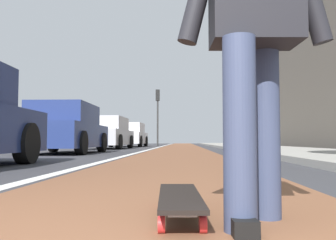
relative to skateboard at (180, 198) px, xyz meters
The scene contains 12 objects.
ground_plane 8.57m from the skateboard, ahead, with size 80.00×80.00×0.00m, color #38383D.
bike_lane_paint 22.57m from the skateboard, ahead, with size 56.00×2.31×0.00m, color brown.
lane_stripe_white 18.63m from the skateboard, ahead, with size 52.00×0.16×0.01m, color silver.
sidewalk_curb 16.92m from the skateboard, 11.73° to the right, with size 52.00×3.20×0.11m, color #9E9B93.
building_facade 22.34m from the skateboard, 17.50° to the right, with size 40.00×1.20×11.81m, color #665D53.
skateboard is the anchor object (origin of this frame).
skater_person 0.92m from the skateboard, 113.37° to the right, with size 0.47×0.72×1.64m.
parked_car_mid 9.65m from the skateboard, 21.61° to the left, with size 4.18×1.91×1.48m.
parked_car_far 15.59m from the skateboard, 13.22° to the left, with size 4.63×1.93×1.49m.
parked_car_end 21.45m from the skateboard, ahead, with size 4.25×2.07×1.50m.
traffic_light 24.18m from the skateboard, ahead, with size 0.33×0.28×4.05m.
pedestrian_distant 14.50m from the skateboard, 11.34° to the right, with size 0.48×0.74×1.70m.
Camera 1 is at (-0.37, -0.16, 0.38)m, focal length 38.64 mm.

